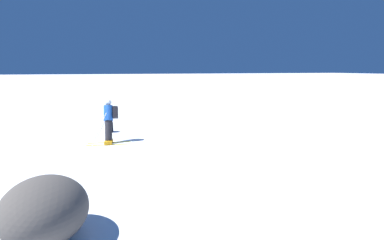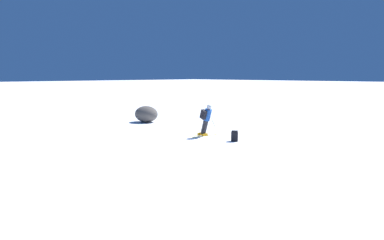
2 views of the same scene
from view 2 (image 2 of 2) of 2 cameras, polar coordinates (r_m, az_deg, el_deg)
name	(u,v)px [view 2 (image 2 of 2)]	position (r m, az deg, el deg)	size (l,w,h in m)	color
ground_plane	(187,133)	(19.73, -0.80, -2.00)	(300.00, 300.00, 0.00)	white
skier	(206,119)	(18.54, 2.15, 0.21)	(1.28, 1.63, 1.66)	yellow
spare_backpack	(235,136)	(17.38, 6.51, -2.45)	(0.37, 0.34, 0.50)	black
exposed_boulder_0	(146,114)	(24.33, -6.99, 0.90)	(1.61, 1.37, 1.05)	#4C4742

